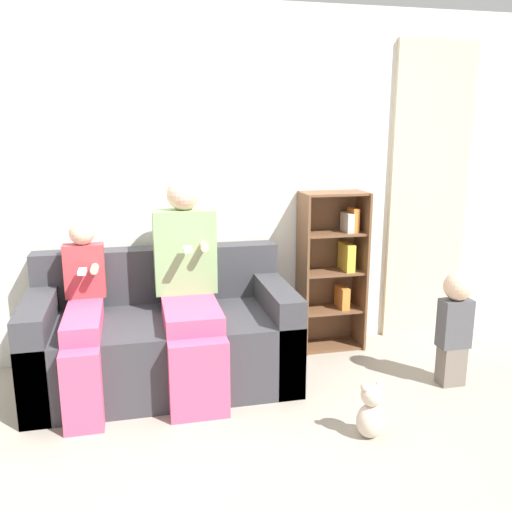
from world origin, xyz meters
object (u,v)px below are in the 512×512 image
object	(u,v)px
toddler_standing	(455,322)
bookshelf	(333,268)
teddy_bear	(371,412)
child_seated	(83,317)
couch	(164,339)
adult_seated	(189,283)

from	to	relation	value
toddler_standing	bookshelf	xyz separation A→B (m)	(-0.55, 0.82, 0.19)
toddler_standing	teddy_bear	world-z (taller)	toddler_standing
child_seated	teddy_bear	bearing A→B (deg)	-27.15
couch	adult_seated	distance (m)	0.45
child_seated	toddler_standing	xyz separation A→B (m)	(2.36, -0.32, -0.12)
couch	bookshelf	bearing A→B (deg)	14.48
adult_seated	couch	bearing A→B (deg)	153.16
couch	child_seated	bearing A→B (deg)	-161.64
couch	teddy_bear	world-z (taller)	couch
bookshelf	child_seated	bearing A→B (deg)	-164.46
toddler_standing	teddy_bear	size ratio (longest dim) A/B	2.34
adult_seated	bookshelf	world-z (taller)	adult_seated
teddy_bear	couch	bearing A→B (deg)	138.06
adult_seated	child_seated	bearing A→B (deg)	-173.52
couch	teddy_bear	xyz separation A→B (m)	(1.07, -0.96, -0.15)
child_seated	couch	bearing A→B (deg)	18.36
toddler_standing	couch	bearing A→B (deg)	165.65
bookshelf	toddler_standing	bearing A→B (deg)	-56.30
child_seated	toddler_standing	world-z (taller)	child_seated
bookshelf	teddy_bear	xyz separation A→B (m)	(-0.25, -1.31, -0.48)
couch	toddler_standing	world-z (taller)	couch
adult_seated	bookshelf	distance (m)	1.23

